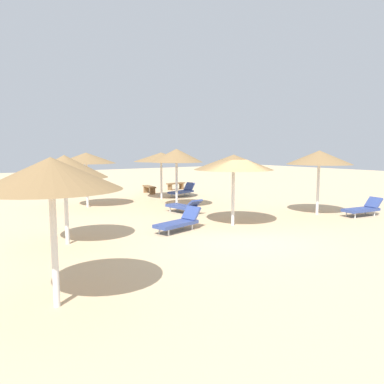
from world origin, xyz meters
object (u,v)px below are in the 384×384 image
object	(u,v)px
lounger_0	(182,191)
lounger_3	(184,206)
lounger_1	(363,209)
bench_0	(176,185)
parasol_0	(161,157)
lounger_2	(179,222)
parasol_6	(64,167)
parasol_3	(176,156)
parasol_1	(319,158)
parasol_2	(234,162)
bench_1	(149,188)
parasol_4	(86,159)
parasol_5	(51,174)

from	to	relation	value
lounger_0	lounger_3	distance (m)	5.90
lounger_1	bench_0	world-z (taller)	lounger_1
bench_0	parasol_0	bearing A→B (deg)	-131.90
lounger_2	lounger_3	distance (m)	3.54
parasol_6	lounger_2	xyz separation A→B (m)	(3.74, -0.47, -2.04)
lounger_1	lounger_2	bearing A→B (deg)	165.50
lounger_0	parasol_3	bearing A→B (deg)	-126.73
parasol_1	parasol_2	bearing A→B (deg)	174.73
parasol_2	parasol_6	bearing A→B (deg)	172.09
parasol_3	lounger_0	xyz separation A→B (m)	(2.63, 3.52, -2.24)
bench_1	lounger_2	bearing A→B (deg)	-112.44
parasol_3	bench_0	size ratio (longest dim) A/B	1.88
parasol_3	lounger_1	bearing A→B (deg)	-49.34
parasol_4	parasol_2	bearing A→B (deg)	-67.22
parasol_2	parasol_5	distance (m)	8.16
lounger_2	lounger_0	bearing A→B (deg)	56.17
parasol_4	parasol_5	world-z (taller)	parasol_5
lounger_2	parasol_1	bearing A→B (deg)	-6.56
parasol_2	lounger_0	xyz separation A→B (m)	(3.05, 8.19, -2.07)
parasol_1	parasol_6	world-z (taller)	parasol_1
parasol_2	parasol_5	world-z (taller)	parasol_5
lounger_1	parasol_1	bearing A→B (deg)	135.93
parasol_2	lounger_3	bearing A→B (deg)	91.87
parasol_2	lounger_0	size ratio (longest dim) A/B	1.52
parasol_2	lounger_1	bearing A→B (deg)	-16.41
lounger_3	parasol_0	bearing A→B (deg)	72.17
parasol_4	bench_0	bearing A→B (deg)	27.75
parasol_6	lounger_1	distance (m)	12.32
parasol_1	lounger_2	distance (m)	7.15
parasol_4	lounger_3	bearing A→B (deg)	-54.45
parasol_1	bench_0	size ratio (longest dim) A/B	1.83
parasol_2	lounger_2	bearing A→B (deg)	170.80
parasol_3	bench_0	world-z (taller)	parasol_3
parasol_0	bench_1	xyz separation A→B (m)	(0.61, 2.68, -2.08)
parasol_0	lounger_1	xyz separation A→B (m)	(4.52, -9.64, -2.10)
parasol_0	lounger_3	size ratio (longest dim) A/B	1.62
parasol_2	lounger_0	world-z (taller)	parasol_2
lounger_3	parasol_5	bearing A→B (deg)	-137.06
lounger_0	lounger_2	bearing A→B (deg)	-123.83
parasol_0	parasol_1	distance (m)	8.90
bench_0	bench_1	bearing A→B (deg)	-160.58
parasol_0	parasol_5	distance (m)	14.41
parasol_2	parasol_6	distance (m)	6.00
parasol_3	parasol_4	world-z (taller)	parasol_3
parasol_2	parasol_6	world-z (taller)	parasol_6
parasol_4	parasol_6	bearing A→B (deg)	-113.21
parasol_0	parasol_1	world-z (taller)	parasol_1
parasol_2	lounger_1	size ratio (longest dim) A/B	1.54
parasol_4	lounger_3	size ratio (longest dim) A/B	1.48
parasol_5	lounger_3	world-z (taller)	parasol_5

